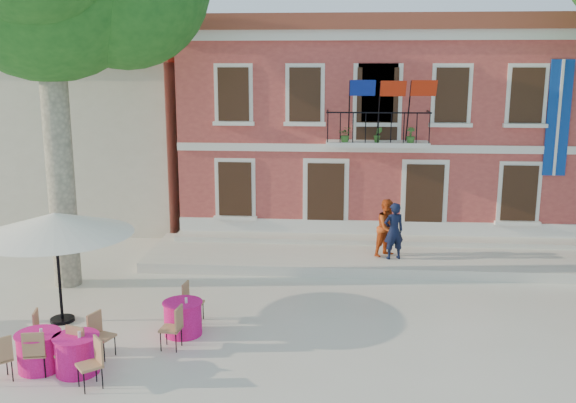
% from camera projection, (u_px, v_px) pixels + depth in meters
% --- Properties ---
extents(ground, '(90.00, 90.00, 0.00)m').
position_uv_depth(ground, '(304.00, 314.00, 15.62)').
color(ground, beige).
rests_on(ground, ground).
extents(main_building, '(13.50, 9.59, 7.50)m').
position_uv_depth(main_building, '(370.00, 122.00, 24.40)').
color(main_building, '#C55147').
rests_on(main_building, ground).
extents(neighbor_west, '(9.40, 9.40, 6.40)m').
position_uv_depth(neighbor_west, '(88.00, 132.00, 26.38)').
color(neighbor_west, beige).
rests_on(neighbor_west, ground).
extents(terrace, '(14.00, 3.40, 0.30)m').
position_uv_depth(terrace, '(376.00, 257.00, 19.72)').
color(terrace, silver).
rests_on(terrace, ground).
extents(patio_umbrella, '(3.55, 3.55, 2.64)m').
position_uv_depth(patio_umbrella, '(55.00, 224.00, 14.67)').
color(patio_umbrella, black).
rests_on(patio_umbrella, ground).
extents(pedestrian_navy, '(0.72, 0.59, 1.69)m').
position_uv_depth(pedestrian_navy, '(394.00, 231.00, 18.85)').
color(pedestrian_navy, black).
rests_on(pedestrian_navy, terrace).
extents(pedestrian_orange, '(1.06, 1.05, 1.73)m').
position_uv_depth(pedestrian_orange, '(388.00, 228.00, 19.14)').
color(pedestrian_orange, '#C44817').
rests_on(pedestrian_orange, terrace).
extents(cafe_table_0, '(1.76, 1.85, 0.95)m').
position_uv_depth(cafe_table_0, '(77.00, 352.00, 12.56)').
color(cafe_table_0, '#EE1693').
rests_on(cafe_table_0, ground).
extents(cafe_table_1, '(1.82, 1.80, 0.95)m').
position_uv_depth(cafe_table_1, '(39.00, 349.00, 12.70)').
color(cafe_table_1, '#EE1693').
rests_on(cafe_table_1, ground).
extents(cafe_table_3, '(0.90, 1.95, 0.95)m').
position_uv_depth(cafe_table_3, '(183.00, 317.00, 14.35)').
color(cafe_table_3, '#EE1693').
rests_on(cafe_table_3, ground).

